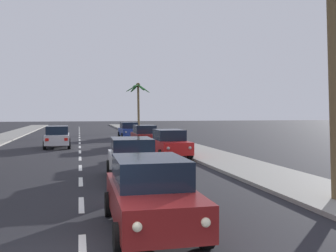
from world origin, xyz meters
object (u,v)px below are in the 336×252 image
Objects in this scene: palm_right_farthest at (138,96)px; sedan_parked_far_kerb at (129,130)px; palm_right_nearest at (333,11)px; sedan_parked_nearest_kerb at (169,143)px; sedan_parked_mid_kerb at (145,135)px; sedan_oncoming_far at (57,137)px; sedan_lead_at_stop_bar at (150,193)px; sedan_third_in_queue at (132,158)px.

sedan_parked_far_kerb is at bearing -103.01° from palm_right_farthest.
sedan_parked_nearest_kerb is at bearing 98.79° from palm_right_nearest.
sedan_parked_mid_kerb is 21.22m from palm_right_nearest.
sedan_lead_at_stop_bar is at bearing -81.55° from sedan_oncoming_far.
sedan_oncoming_far is at bearing 98.45° from sedan_lead_at_stop_bar.
palm_right_farthest is (9.76, 22.50, 4.16)m from sedan_oncoming_far.
sedan_lead_at_stop_bar is 22.01m from sedan_oncoming_far.
sedan_third_in_queue is at bearing -99.13° from palm_right_farthest.
sedan_third_in_queue is 0.66× the size of palm_right_farthest.
palm_right_nearest is (5.19, -5.49, 4.87)m from sedan_third_in_queue.
sedan_parked_far_kerb is (3.51, 31.22, 0.00)m from sedan_lead_at_stop_bar.
sedan_oncoming_far is at bearing 179.94° from sedan_parked_mid_kerb.
palm_right_nearest reaches higher than sedan_third_in_queue.
sedan_lead_at_stop_bar and sedan_parked_nearest_kerb have the same top height.
sedan_third_in_queue and sedan_parked_mid_kerb have the same top height.
sedan_parked_far_kerb is 30.47m from palm_right_nearest.
sedan_lead_at_stop_bar is at bearing -167.86° from palm_right_nearest.
sedan_third_in_queue is 15.38m from sedan_parked_mid_kerb.
sedan_lead_at_stop_bar is 22.06m from sedan_parked_mid_kerb.
palm_right_farthest reaches higher than sedan_lead_at_stop_bar.
sedan_oncoming_far is 6.82m from sedan_parked_mid_kerb.
palm_right_farthest is (3.02, 13.05, 4.16)m from sedan_parked_far_kerb.
sedan_parked_mid_kerb is 23.08m from palm_right_farthest.
sedan_parked_far_kerb is (6.74, 9.45, 0.00)m from sedan_oncoming_far.
sedan_lead_at_stop_bar and sedan_parked_far_kerb have the same top height.
sedan_parked_far_kerb is at bearing 94.13° from palm_right_nearest.
sedan_lead_at_stop_bar is 31.42m from sedan_parked_far_kerb.
palm_right_nearest reaches higher than sedan_parked_far_kerb.
palm_right_farthest is (6.04, 37.57, 4.16)m from sedan_third_in_queue.
sedan_parked_nearest_kerb is 13.58m from palm_right_nearest.
sedan_lead_at_stop_bar is at bearing -96.41° from sedan_parked_far_kerb.
sedan_lead_at_stop_bar is at bearing -98.39° from palm_right_farthest.
sedan_third_in_queue is 1.01× the size of sedan_parked_far_kerb.
sedan_parked_nearest_kerb is at bearing 74.79° from sedan_lead_at_stop_bar.
palm_right_nearest is at bearing -84.19° from sedan_parked_mid_kerb.
sedan_parked_nearest_kerb and sedan_parked_far_kerb have the same top height.
sedan_lead_at_stop_bar is 0.65× the size of palm_right_farthest.
palm_right_farthest is at bearing 88.87° from palm_right_nearest.
sedan_parked_mid_kerb is (-0.15, 8.01, 0.00)m from sedan_parked_nearest_kerb.
sedan_lead_at_stop_bar is 1.00× the size of sedan_parked_far_kerb.
palm_right_farthest is at bearing 84.78° from sedan_parked_nearest_kerb.
sedan_parked_mid_kerb and sedan_parked_far_kerb have the same top height.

